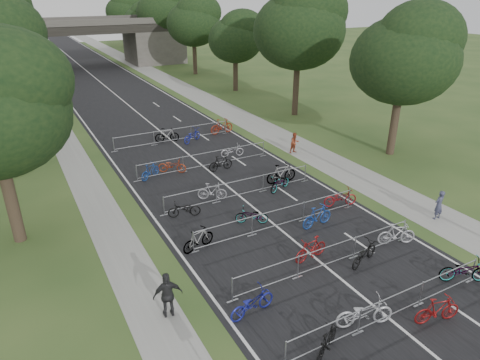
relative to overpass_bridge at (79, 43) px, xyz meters
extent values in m
cube|color=black|center=(0.00, -15.00, -3.53)|extent=(11.00, 140.00, 0.01)
cube|color=gray|center=(8.00, -15.00, -3.53)|extent=(3.00, 140.00, 0.01)
cube|color=gray|center=(-7.50, -15.00, -3.53)|extent=(2.00, 140.00, 0.01)
cube|color=silver|center=(0.00, -15.00, -3.53)|extent=(0.12, 140.00, 0.00)
cube|color=#494541|center=(11.50, 0.00, -1.03)|extent=(8.00, 8.00, 5.00)
cube|color=black|center=(0.00, 0.00, 2.07)|extent=(30.00, 8.00, 1.20)
cube|color=#494541|center=(0.00, -3.80, 3.07)|extent=(30.00, 0.40, 0.90)
cube|color=#494541|center=(0.00, 3.80, 3.07)|extent=(30.00, 0.40, 0.90)
cylinder|color=#33261C|center=(-11.50, -49.00, -1.43)|extent=(0.56, 0.56, 4.20)
cylinder|color=#33261C|center=(13.00, -49.00, -1.29)|extent=(0.56, 0.56, 4.48)
ellipsoid|color=black|center=(13.00, -49.00, 3.10)|extent=(7.17, 7.17, 5.88)
sphere|color=black|center=(13.60, -49.50, 4.53)|extent=(5.73, 5.73, 5.73)
sphere|color=black|center=(12.50, -48.50, 2.20)|extent=(4.66, 4.66, 4.66)
cylinder|color=#33261C|center=(-11.50, -37.00, -1.17)|extent=(0.56, 0.56, 4.72)
cylinder|color=#33261C|center=(13.00, -37.00, -0.98)|extent=(0.56, 0.56, 5.11)
ellipsoid|color=black|center=(13.00, -37.00, 4.03)|extent=(8.18, 8.18, 6.70)
sphere|color=black|center=(13.60, -37.50, 5.66)|extent=(6.54, 6.54, 6.54)
sphere|color=black|center=(12.50, -36.50, 3.01)|extent=(5.31, 5.31, 5.31)
cylinder|color=#33261C|center=(13.00, -25.00, -1.61)|extent=(0.56, 0.56, 3.85)
ellipsoid|color=black|center=(13.00, -25.00, 2.16)|extent=(6.16, 6.16, 5.05)
sphere|color=black|center=(13.60, -25.50, 3.40)|extent=(4.93, 4.93, 4.93)
sphere|color=black|center=(12.50, -24.50, 1.39)|extent=(4.00, 4.00, 4.00)
cylinder|color=#33261C|center=(13.00, -13.00, -1.29)|extent=(0.56, 0.56, 4.48)
ellipsoid|color=black|center=(13.00, -13.00, 3.10)|extent=(7.17, 7.17, 5.88)
sphere|color=black|center=(13.60, -13.50, 4.53)|extent=(5.73, 5.73, 5.73)
sphere|color=black|center=(12.50, -12.50, 2.20)|extent=(4.66, 4.66, 4.66)
cylinder|color=#33261C|center=(13.00, -1.00, -0.98)|extent=(0.56, 0.56, 5.11)
ellipsoid|color=black|center=(13.00, -1.00, 4.03)|extent=(8.18, 8.18, 6.70)
sphere|color=black|center=(13.60, -1.50, 5.66)|extent=(6.54, 6.54, 6.54)
sphere|color=black|center=(12.50, -0.50, 3.01)|extent=(5.31, 5.31, 5.31)
cylinder|color=#33261C|center=(13.00, 11.00, -1.61)|extent=(0.56, 0.56, 3.85)
ellipsoid|color=black|center=(13.00, 11.00, 2.16)|extent=(6.16, 6.16, 5.05)
sphere|color=black|center=(13.60, 10.50, 3.40)|extent=(4.93, 4.93, 4.93)
sphere|color=black|center=(12.50, 11.50, 1.39)|extent=(4.00, 4.00, 4.00)
cylinder|color=#33261C|center=(13.00, 23.00, -1.29)|extent=(0.56, 0.56, 4.48)
ellipsoid|color=black|center=(13.00, 23.00, 3.10)|extent=(7.17, 7.17, 5.88)
sphere|color=black|center=(13.60, 22.50, 4.53)|extent=(5.73, 5.73, 5.73)
sphere|color=black|center=(12.50, 23.50, 2.20)|extent=(4.66, 4.66, 4.66)
cylinder|color=#9FA1A7|center=(0.00, -61.40, -2.48)|extent=(9.20, 0.04, 0.04)
cylinder|color=#9FA1A7|center=(0.00, -61.40, -3.35)|extent=(9.20, 0.04, 0.04)
cylinder|color=#9FA1A7|center=(-4.60, -61.40, -2.98)|extent=(0.05, 0.05, 1.10)
cylinder|color=#9FA1A7|center=(-1.53, -61.40, -2.98)|extent=(0.05, 0.05, 1.10)
cube|color=#9FA1A7|center=(-1.53, -61.40, -3.52)|extent=(0.50, 0.08, 0.03)
cylinder|color=#9FA1A7|center=(1.53, -61.40, -2.98)|extent=(0.05, 0.05, 1.10)
cube|color=#9FA1A7|center=(1.53, -61.40, -3.52)|extent=(0.50, 0.08, 0.03)
cylinder|color=#9FA1A7|center=(4.60, -61.40, -2.98)|extent=(0.05, 0.05, 1.10)
cube|color=#9FA1A7|center=(4.60, -61.40, -3.52)|extent=(0.50, 0.08, 0.03)
cylinder|color=#9FA1A7|center=(0.00, -57.80, -2.48)|extent=(9.20, 0.04, 0.04)
cylinder|color=#9FA1A7|center=(0.00, -57.80, -3.35)|extent=(9.20, 0.04, 0.04)
cylinder|color=#9FA1A7|center=(-4.60, -57.80, -2.98)|extent=(0.05, 0.05, 1.10)
cube|color=#9FA1A7|center=(-4.60, -57.80, -3.52)|extent=(0.50, 0.08, 0.03)
cylinder|color=#9FA1A7|center=(-1.53, -57.80, -2.98)|extent=(0.05, 0.05, 1.10)
cube|color=#9FA1A7|center=(-1.53, -57.80, -3.52)|extent=(0.50, 0.08, 0.03)
cylinder|color=#9FA1A7|center=(1.53, -57.80, -2.98)|extent=(0.05, 0.05, 1.10)
cube|color=#9FA1A7|center=(1.53, -57.80, -3.52)|extent=(0.50, 0.08, 0.03)
cylinder|color=#9FA1A7|center=(4.60, -57.80, -2.98)|extent=(0.05, 0.05, 1.10)
cube|color=#9FA1A7|center=(4.60, -57.80, -3.52)|extent=(0.50, 0.08, 0.03)
cylinder|color=#9FA1A7|center=(0.00, -54.00, -2.48)|extent=(9.20, 0.04, 0.04)
cylinder|color=#9FA1A7|center=(0.00, -54.00, -3.35)|extent=(9.20, 0.04, 0.04)
cylinder|color=#9FA1A7|center=(-4.60, -54.00, -2.98)|extent=(0.05, 0.05, 1.10)
cube|color=#9FA1A7|center=(-4.60, -54.00, -3.52)|extent=(0.50, 0.08, 0.03)
cylinder|color=#9FA1A7|center=(-1.53, -54.00, -2.98)|extent=(0.05, 0.05, 1.10)
cube|color=#9FA1A7|center=(-1.53, -54.00, -3.52)|extent=(0.50, 0.08, 0.03)
cylinder|color=#9FA1A7|center=(1.53, -54.00, -2.98)|extent=(0.05, 0.05, 1.10)
cube|color=#9FA1A7|center=(1.53, -54.00, -3.52)|extent=(0.50, 0.08, 0.03)
cylinder|color=#9FA1A7|center=(4.60, -54.00, -2.98)|extent=(0.05, 0.05, 1.10)
cube|color=#9FA1A7|center=(4.60, -54.00, -3.52)|extent=(0.50, 0.08, 0.03)
cylinder|color=#9FA1A7|center=(0.00, -50.00, -2.48)|extent=(9.20, 0.04, 0.04)
cylinder|color=#9FA1A7|center=(0.00, -50.00, -3.35)|extent=(9.20, 0.04, 0.04)
cylinder|color=#9FA1A7|center=(-4.60, -50.00, -2.98)|extent=(0.05, 0.05, 1.10)
cube|color=#9FA1A7|center=(-4.60, -50.00, -3.52)|extent=(0.50, 0.08, 0.03)
cylinder|color=#9FA1A7|center=(-1.53, -50.00, -2.98)|extent=(0.05, 0.05, 1.10)
cube|color=#9FA1A7|center=(-1.53, -50.00, -3.52)|extent=(0.50, 0.08, 0.03)
cylinder|color=#9FA1A7|center=(1.53, -50.00, -2.98)|extent=(0.05, 0.05, 1.10)
cube|color=#9FA1A7|center=(1.53, -50.00, -3.52)|extent=(0.50, 0.08, 0.03)
cylinder|color=#9FA1A7|center=(4.60, -50.00, -2.98)|extent=(0.05, 0.05, 1.10)
cube|color=#9FA1A7|center=(4.60, -50.00, -3.52)|extent=(0.50, 0.08, 0.03)
cylinder|color=#9FA1A7|center=(0.00, -45.00, -2.48)|extent=(9.20, 0.04, 0.04)
cylinder|color=#9FA1A7|center=(0.00, -45.00, -3.35)|extent=(9.20, 0.04, 0.04)
cylinder|color=#9FA1A7|center=(-4.60, -45.00, -2.98)|extent=(0.05, 0.05, 1.10)
cube|color=#9FA1A7|center=(-4.60, -45.00, -3.52)|extent=(0.50, 0.08, 0.03)
cylinder|color=#9FA1A7|center=(-1.53, -45.00, -2.98)|extent=(0.05, 0.05, 1.10)
cube|color=#9FA1A7|center=(-1.53, -45.00, -3.52)|extent=(0.50, 0.08, 0.03)
cylinder|color=#9FA1A7|center=(1.53, -45.00, -2.98)|extent=(0.05, 0.05, 1.10)
cube|color=#9FA1A7|center=(1.53, -45.00, -3.52)|extent=(0.50, 0.08, 0.03)
cylinder|color=#9FA1A7|center=(4.60, -45.00, -2.98)|extent=(0.05, 0.05, 1.10)
cube|color=#9FA1A7|center=(4.60, -45.00, -3.52)|extent=(0.50, 0.08, 0.03)
cylinder|color=#9FA1A7|center=(0.00, -39.00, -2.48)|extent=(9.20, 0.04, 0.04)
cylinder|color=#9FA1A7|center=(0.00, -39.00, -3.35)|extent=(9.20, 0.04, 0.04)
cylinder|color=#9FA1A7|center=(-4.60, -39.00, -2.98)|extent=(0.05, 0.05, 1.10)
cube|color=#9FA1A7|center=(-4.60, -39.00, -3.52)|extent=(0.50, 0.08, 0.03)
cylinder|color=#9FA1A7|center=(-1.53, -39.00, -2.98)|extent=(0.05, 0.05, 1.10)
cube|color=#9FA1A7|center=(-1.53, -39.00, -3.52)|extent=(0.50, 0.08, 0.03)
cylinder|color=#9FA1A7|center=(1.53, -39.00, -2.98)|extent=(0.05, 0.05, 1.10)
cube|color=#9FA1A7|center=(1.53, -39.00, -3.52)|extent=(0.50, 0.08, 0.03)
cylinder|color=#9FA1A7|center=(4.60, -39.00, -2.98)|extent=(0.05, 0.05, 1.10)
cube|color=#9FA1A7|center=(4.60, -39.00, -3.52)|extent=(0.50, 0.08, 0.03)
imported|color=black|center=(-3.06, -61.55, -3.05)|extent=(1.64, 1.17, 0.97)
imported|color=#B2B4BA|center=(-1.08, -61.17, -2.97)|extent=(2.27, 1.36, 1.13)
imported|color=maroon|center=(1.33, -62.31, -2.99)|extent=(1.88, 0.96, 1.09)
imported|color=#9FA1A7|center=(4.30, -61.23, -3.00)|extent=(2.13, 1.62, 1.07)
imported|color=navy|center=(-4.30, -58.78, -3.02)|extent=(2.03, 0.94, 1.03)
imported|color=maroon|center=(-0.26, -56.99, -2.98)|extent=(1.87, 0.73, 1.10)
imported|color=black|center=(1.59, -58.34, -3.03)|extent=(2.03, 1.21, 1.01)
imported|color=#B4B4BC|center=(4.03, -57.89, -2.98)|extent=(1.89, 1.16, 1.10)
imported|color=#9FA1A7|center=(-4.30, -53.86, -3.00)|extent=(1.84, 0.97, 1.06)
imported|color=#9FA1A7|center=(-0.95, -52.98, -3.09)|extent=(1.75, 1.38, 0.89)
imported|color=#1C429A|center=(1.79, -54.80, -2.96)|extent=(1.94, 0.71, 1.14)
imported|color=maroon|center=(4.30, -53.62, -3.03)|extent=(2.03, 1.16, 1.01)
imported|color=black|center=(-3.73, -50.68, -3.08)|extent=(1.82, 1.07, 0.91)
imported|color=#9C9CA3|center=(-1.57, -49.54, -3.03)|extent=(1.71, 1.22, 1.01)
imported|color=#9FA1A7|center=(2.51, -50.35, -3.06)|extent=(1.91, 1.24, 0.95)
imported|color=#9FA1A7|center=(3.17, -49.47, -2.92)|extent=(2.07, 0.69, 1.23)
imported|color=navy|center=(-3.74, -44.97, -3.03)|extent=(1.68, 1.30, 1.01)
imported|color=#A13517|center=(-2.20, -44.75, -3.05)|extent=(1.90, 1.54, 0.97)
imported|color=black|center=(0.74, -45.94, -3.01)|extent=(1.74, 0.53, 1.04)
imported|color=#AEACB4|center=(2.60, -44.02, -3.09)|extent=(1.77, 0.84, 0.89)
imported|color=#9FA1A7|center=(-0.42, -38.80, -2.97)|extent=(1.95, 0.97, 1.13)
imported|color=navy|center=(1.31, -39.71, -3.00)|extent=(2.10, 1.67, 1.07)
imported|color=maroon|center=(4.30, -38.90, -2.91)|extent=(2.13, 0.75, 1.25)
imported|color=#383A54|center=(7.80, -57.17, -2.73)|extent=(0.60, 0.40, 1.60)
imported|color=#933920|center=(6.94, -45.54, -2.77)|extent=(0.77, 0.61, 1.52)
imported|color=#262629|center=(-7.00, -57.37, -2.61)|extent=(1.14, 0.61, 1.85)
camera|label=1|loc=(-10.63, -69.47, 7.53)|focal=32.00mm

